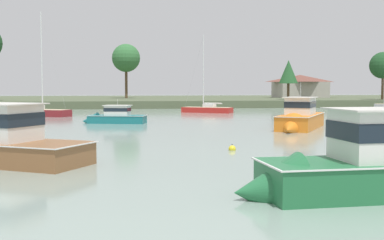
{
  "coord_description": "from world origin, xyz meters",
  "views": [
    {
      "loc": [
        -12.85,
        -9.84,
        3.8
      ],
      "look_at": [
        -7.39,
        25.1,
        1.45
      ],
      "focal_mm": 45.99,
      "sensor_mm": 36.0,
      "label": 1
    }
  ],
  "objects_px": {
    "sailboat_maroon": "(38,114)",
    "cruiser_teal": "(112,119)",
    "cruiser_orange": "(299,122)",
    "mooring_buoy_yellow": "(232,149)",
    "sailboat_red": "(207,111)",
    "cruiser_green": "(358,175)"
  },
  "relations": [
    {
      "from": "sailboat_maroon",
      "to": "cruiser_teal",
      "type": "height_order",
      "value": "sailboat_maroon"
    },
    {
      "from": "cruiser_teal",
      "to": "sailboat_red",
      "type": "distance_m",
      "value": 24.28
    },
    {
      "from": "cruiser_green",
      "to": "sailboat_maroon",
      "type": "bearing_deg",
      "value": 109.89
    },
    {
      "from": "cruiser_teal",
      "to": "cruiser_orange",
      "type": "bearing_deg",
      "value": -30.88
    },
    {
      "from": "sailboat_red",
      "to": "mooring_buoy_yellow",
      "type": "xyz_separation_m",
      "value": [
        -6.67,
        -43.68,
        -0.17
      ]
    },
    {
      "from": "cruiser_orange",
      "to": "cruiser_green",
      "type": "height_order",
      "value": "cruiser_green"
    },
    {
      "from": "sailboat_maroon",
      "to": "mooring_buoy_yellow",
      "type": "distance_m",
      "value": 41.85
    },
    {
      "from": "cruiser_green",
      "to": "cruiser_orange",
      "type": "bearing_deg",
      "value": 73.04
    },
    {
      "from": "sailboat_red",
      "to": "mooring_buoy_yellow",
      "type": "height_order",
      "value": "sailboat_red"
    },
    {
      "from": "sailboat_maroon",
      "to": "cruiser_orange",
      "type": "bearing_deg",
      "value": -42.59
    },
    {
      "from": "cruiser_teal",
      "to": "sailboat_maroon",
      "type": "bearing_deg",
      "value": 124.03
    },
    {
      "from": "sailboat_red",
      "to": "cruiser_green",
      "type": "distance_m",
      "value": 56.81
    },
    {
      "from": "sailboat_maroon",
      "to": "cruiser_teal",
      "type": "relative_size",
      "value": 1.98
    },
    {
      "from": "mooring_buoy_yellow",
      "to": "cruiser_orange",
      "type": "bearing_deg",
      "value": 55.22
    },
    {
      "from": "cruiser_orange",
      "to": "mooring_buoy_yellow",
      "type": "bearing_deg",
      "value": -124.78
    },
    {
      "from": "sailboat_maroon",
      "to": "cruiser_green",
      "type": "distance_m",
      "value": 54.34
    },
    {
      "from": "cruiser_teal",
      "to": "sailboat_red",
      "type": "height_order",
      "value": "sailboat_red"
    },
    {
      "from": "cruiser_green",
      "to": "mooring_buoy_yellow",
      "type": "distance_m",
      "value": 12.98
    },
    {
      "from": "cruiser_green",
      "to": "mooring_buoy_yellow",
      "type": "relative_size",
      "value": 19.34
    },
    {
      "from": "cruiser_orange",
      "to": "sailboat_red",
      "type": "distance_m",
      "value": 30.07
    },
    {
      "from": "sailboat_maroon",
      "to": "sailboat_red",
      "type": "bearing_deg",
      "value": 12.98
    },
    {
      "from": "cruiser_orange",
      "to": "sailboat_red",
      "type": "xyz_separation_m",
      "value": [
        -2.89,
        29.93,
        -0.41
      ]
    }
  ]
}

